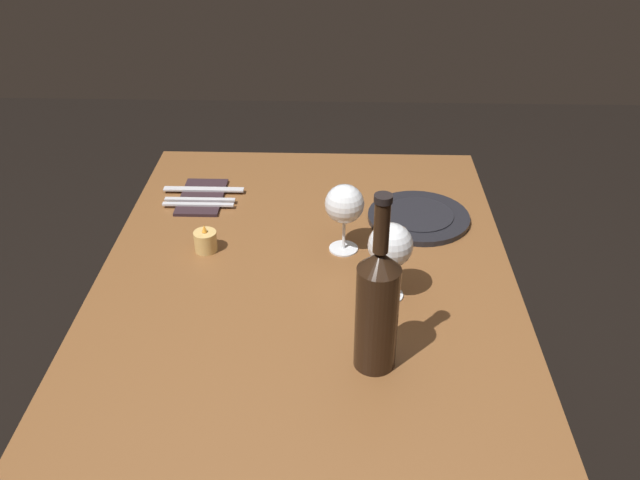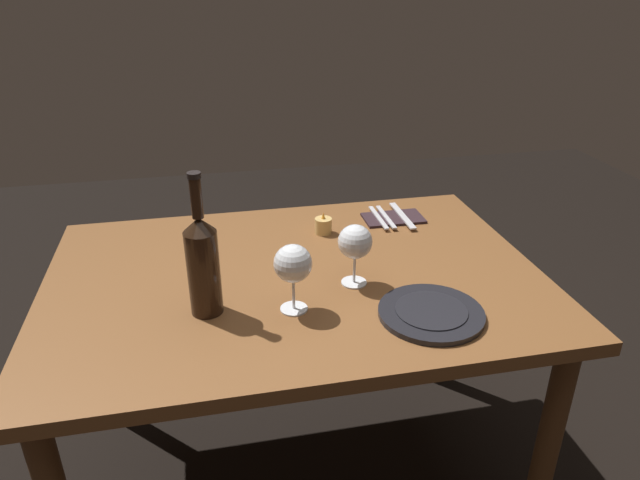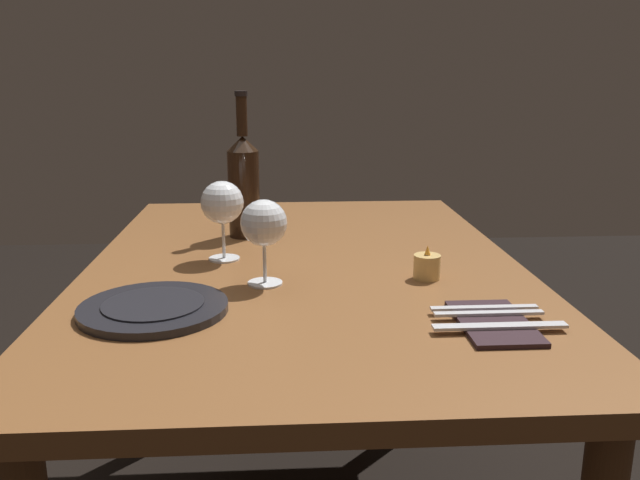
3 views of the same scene
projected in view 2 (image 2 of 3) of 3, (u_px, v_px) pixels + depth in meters
The scene contains 11 objects.
ground_plane at pixel (299, 473), 1.85m from camera, with size 6.00×6.00×0.00m, color black.
dining_table at pixel (296, 302), 1.56m from camera, with size 1.30×0.90×0.74m.
wine_glass_left at pixel (293, 265), 1.31m from camera, with size 0.09×0.09×0.17m.
wine_glass_right at pixel (355, 243), 1.43m from camera, with size 0.09×0.09×0.16m.
wine_bottle at pixel (203, 263), 1.30m from camera, with size 0.08×0.08×0.35m.
votive_candle at pixel (323, 226), 1.74m from camera, with size 0.05×0.05×0.07m.
dinner_plate at pixel (431, 313), 1.34m from camera, with size 0.25×0.25×0.02m.
folded_napkin at pixel (393, 218), 1.84m from camera, with size 0.19×0.11×0.01m.
fork_inner at pixel (386, 217), 1.83m from camera, with size 0.01×0.18×0.00m.
fork_outer at pixel (379, 218), 1.83m from camera, with size 0.01×0.18×0.00m.
table_knife at pixel (402, 216), 1.85m from camera, with size 0.02×0.21×0.00m.
Camera 2 is at (-0.21, -1.32, 1.49)m, focal length 32.17 mm.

